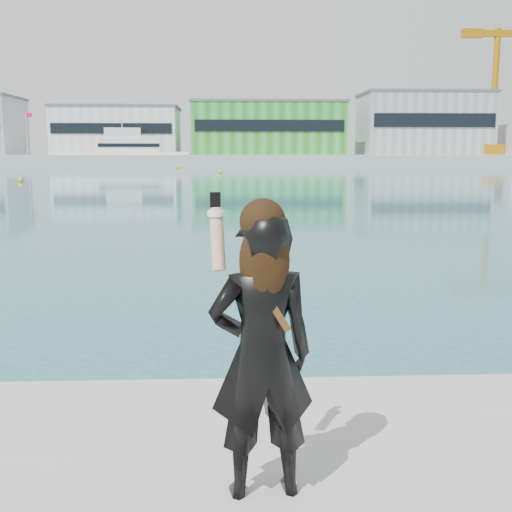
{
  "coord_description": "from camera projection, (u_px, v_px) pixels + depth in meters",
  "views": [
    {
      "loc": [
        -0.05,
        -4.1,
        2.67
      ],
      "look_at": [
        0.13,
        -0.11,
        2.01
      ],
      "focal_mm": 45.0,
      "sensor_mm": 36.0,
      "label": 1
    }
  ],
  "objects": [
    {
      "name": "woman",
      "position": [
        262.0,
        347.0,
        3.42
      ],
      "size": [
        0.62,
        0.45,
        1.65
      ],
      "rotation": [
        0.0,
        0.0,
        3.28
      ],
      "color": "black",
      "rests_on": "near_quay"
    },
    {
      "name": "warehouse_green",
      "position": [
        267.0,
        128.0,
        129.83
      ],
      "size": [
        30.6,
        16.36,
        10.5
      ],
      "color": "#2F8621",
      "rests_on": "far_quay"
    },
    {
      "name": "flagpole_right",
      "position": [
        342.0,
        131.0,
        123.68
      ],
      "size": [
        1.28,
        0.16,
        8.0
      ],
      "color": "silver",
      "rests_on": "far_quay"
    },
    {
      "name": "buoy_near",
      "position": [
        220.0,
        173.0,
        78.5
      ],
      "size": [
        0.5,
        0.5,
        0.5
      ],
      "primitive_type": "sphere",
      "color": "yellow",
      "rests_on": "ground"
    },
    {
      "name": "buoy_far",
      "position": [
        178.0,
        168.0,
        101.52
      ],
      "size": [
        0.5,
        0.5,
        0.5
      ],
      "primitive_type": "sphere",
      "color": "yellow",
      "rests_on": "ground"
    },
    {
      "name": "far_quay",
      "position": [
        228.0,
        159.0,
        132.49
      ],
      "size": [
        320.0,
        40.0,
        2.0
      ],
      "primitive_type": "cube",
      "color": "#9E9E99",
      "rests_on": "ground"
    },
    {
      "name": "dock_crane",
      "position": [
        501.0,
        87.0,
        124.63
      ],
      "size": [
        23.0,
        4.0,
        24.0
      ],
      "color": "orange",
      "rests_on": "far_quay"
    },
    {
      "name": "warehouse_grey_right",
      "position": [
        423.0,
        124.0,
        131.05
      ],
      "size": [
        25.5,
        15.35,
        12.5
      ],
      "color": "gray",
      "rests_on": "far_quay"
    },
    {
      "name": "warehouse_white",
      "position": [
        118.0,
        131.0,
        128.62
      ],
      "size": [
        24.48,
        15.35,
        9.5
      ],
      "color": "silver",
      "rests_on": "far_quay"
    },
    {
      "name": "buoy_extra",
      "position": [
        21.0,
        182.0,
        56.37
      ],
      "size": [
        0.5,
        0.5,
        0.5
      ],
      "primitive_type": "sphere",
      "color": "yellow",
      "rests_on": "ground"
    },
    {
      "name": "flagpole_left",
      "position": [
        27.0,
        131.0,
        121.08
      ],
      "size": [
        1.28,
        0.16,
        8.0
      ],
      "color": "silver",
      "rests_on": "far_quay"
    },
    {
      "name": "motor_yacht",
      "position": [
        132.0,
        152.0,
        117.17
      ],
      "size": [
        19.92,
        8.73,
        8.99
      ],
      "rotation": [
        0.0,
        0.0,
        0.18
      ],
      "color": "white",
      "rests_on": "ground"
    }
  ]
}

